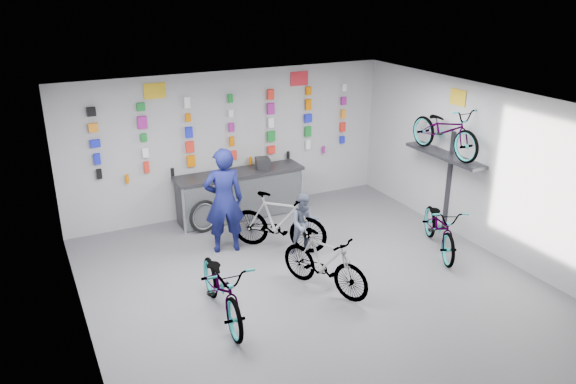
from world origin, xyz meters
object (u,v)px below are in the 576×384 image
bike_right (440,227)px  bike_service (279,222)px  bike_left (222,287)px  bike_center (324,262)px  customer (305,224)px  counter (240,195)px  clerk (224,201)px

bike_right → bike_service: size_ratio=0.99×
bike_left → bike_center: bike_left is taller
bike_center → customer: (0.34, 1.31, 0.08)m
bike_right → bike_service: bike_service is taller
counter → bike_right: bearing=-49.1°
clerk → bike_left: bearing=79.1°
bike_right → bike_left: bearing=-151.7°
bike_center → clerk: (-0.91, 2.05, 0.48)m
bike_left → clerk: (0.81, 2.04, 0.48)m
clerk → customer: (1.26, -0.74, -0.41)m
counter → bike_left: (-1.64, -3.37, 0.02)m
counter → clerk: 1.64m
bike_center → bike_right: bike_center is taller
bike_center → bike_service: bearing=67.1°
counter → clerk: bearing=-122.2°
bike_left → customer: size_ratio=1.67×
counter → bike_center: (0.08, -3.37, 0.01)m
bike_left → customer: bearing=36.1°
counter → bike_center: bike_center is taller
customer → bike_center: bearing=-87.4°
counter → bike_left: 3.75m
clerk → customer: clerk is taller
bike_right → bike_service: bearing=176.8°
bike_left → counter: bearing=67.8°
bike_right → counter: bearing=155.5°
bike_left → customer: (2.06, 1.31, 0.07)m
counter → clerk: clerk is taller
customer → bike_service: bearing=153.0°
bike_center → clerk: clerk is taller
bike_center → bike_left: bearing=156.4°
counter → clerk: size_ratio=1.37×
bike_right → clerk: (-3.51, 1.77, 0.51)m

